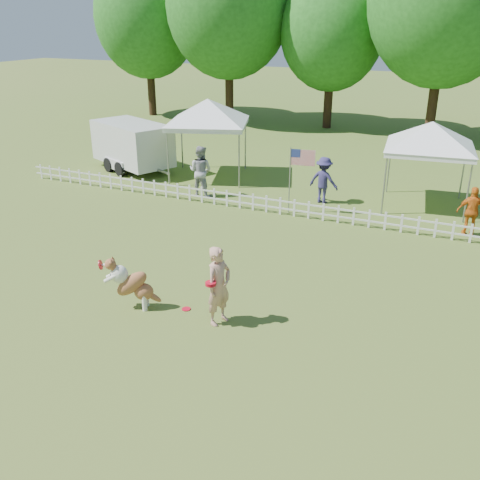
{
  "coord_description": "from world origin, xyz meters",
  "views": [
    {
      "loc": [
        5.53,
        -9.12,
        6.23
      ],
      "look_at": [
        0.51,
        2.0,
        1.1
      ],
      "focal_mm": 40.0,
      "sensor_mm": 36.0,
      "label": 1
    }
  ],
  "objects_px": {
    "frisbee_on_turf": "(186,309)",
    "cargo_trailer": "(133,146)",
    "handler": "(219,286)",
    "spectator_c": "(472,211)",
    "spectator_a": "(201,171)",
    "canopy_tent_left": "(208,140)",
    "canopy_tent_right": "(427,166)",
    "spectator_b": "(324,180)",
    "flag_pole": "(290,181)",
    "dog": "(133,284)"
  },
  "relations": [
    {
      "from": "canopy_tent_left",
      "to": "spectator_a",
      "type": "distance_m",
      "value": 2.58
    },
    {
      "from": "handler",
      "to": "canopy_tent_left",
      "type": "height_order",
      "value": "canopy_tent_left"
    },
    {
      "from": "dog",
      "to": "flag_pole",
      "type": "height_order",
      "value": "flag_pole"
    },
    {
      "from": "canopy_tent_right",
      "to": "spectator_c",
      "type": "xyz_separation_m",
      "value": [
        1.65,
        -2.22,
        -0.69
      ]
    },
    {
      "from": "dog",
      "to": "frisbee_on_turf",
      "type": "bearing_deg",
      "value": -2.16
    },
    {
      "from": "dog",
      "to": "handler",
      "type": "bearing_deg",
      "value": -15.86
    },
    {
      "from": "canopy_tent_right",
      "to": "spectator_b",
      "type": "xyz_separation_m",
      "value": [
        -3.32,
        -1.06,
        -0.63
      ]
    },
    {
      "from": "dog",
      "to": "spectator_a",
      "type": "relative_size",
      "value": 0.66
    },
    {
      "from": "canopy_tent_right",
      "to": "spectator_b",
      "type": "bearing_deg",
      "value": -168.65
    },
    {
      "from": "frisbee_on_turf",
      "to": "canopy_tent_right",
      "type": "relative_size",
      "value": 0.07
    },
    {
      "from": "flag_pole",
      "to": "spectator_c",
      "type": "distance_m",
      "value": 5.75
    },
    {
      "from": "cargo_trailer",
      "to": "spectator_c",
      "type": "xyz_separation_m",
      "value": [
        13.74,
        -2.07,
        -0.28
      ]
    },
    {
      "from": "cargo_trailer",
      "to": "spectator_a",
      "type": "relative_size",
      "value": 2.52
    },
    {
      "from": "flag_pole",
      "to": "spectator_b",
      "type": "height_order",
      "value": "flag_pole"
    },
    {
      "from": "spectator_b",
      "to": "cargo_trailer",
      "type": "bearing_deg",
      "value": 3.49
    },
    {
      "from": "frisbee_on_turf",
      "to": "canopy_tent_right",
      "type": "distance_m",
      "value": 10.66
    },
    {
      "from": "canopy_tent_left",
      "to": "flag_pole",
      "type": "bearing_deg",
      "value": -50.67
    },
    {
      "from": "flag_pole",
      "to": "canopy_tent_right",
      "type": "bearing_deg",
      "value": 22.88
    },
    {
      "from": "handler",
      "to": "canopy_tent_left",
      "type": "distance_m",
      "value": 11.54
    },
    {
      "from": "dog",
      "to": "cargo_trailer",
      "type": "bearing_deg",
      "value": 101.85
    },
    {
      "from": "cargo_trailer",
      "to": "spectator_c",
      "type": "height_order",
      "value": "cargo_trailer"
    },
    {
      "from": "handler",
      "to": "spectator_c",
      "type": "relative_size",
      "value": 1.17
    },
    {
      "from": "spectator_c",
      "to": "dog",
      "type": "bearing_deg",
      "value": 37.49
    },
    {
      "from": "spectator_c",
      "to": "cargo_trailer",
      "type": "bearing_deg",
      "value": -20.59
    },
    {
      "from": "spectator_c",
      "to": "canopy_tent_right",
      "type": "bearing_deg",
      "value": -65.36
    },
    {
      "from": "cargo_trailer",
      "to": "spectator_b",
      "type": "xyz_separation_m",
      "value": [
        8.76,
        -0.92,
        -0.21
      ]
    },
    {
      "from": "handler",
      "to": "canopy_tent_right",
      "type": "relative_size",
      "value": 0.61
    },
    {
      "from": "handler",
      "to": "spectator_a",
      "type": "bearing_deg",
      "value": 47.22
    },
    {
      "from": "dog",
      "to": "canopy_tent_right",
      "type": "height_order",
      "value": "canopy_tent_right"
    },
    {
      "from": "flag_pole",
      "to": "spectator_c",
      "type": "height_order",
      "value": "flag_pole"
    },
    {
      "from": "flag_pole",
      "to": "frisbee_on_turf",
      "type": "bearing_deg",
      "value": -99.27
    },
    {
      "from": "handler",
      "to": "dog",
      "type": "distance_m",
      "value": 2.1
    },
    {
      "from": "dog",
      "to": "flag_pole",
      "type": "distance_m",
      "value": 7.68
    },
    {
      "from": "spectator_c",
      "to": "handler",
      "type": "bearing_deg",
      "value": 46.42
    },
    {
      "from": "canopy_tent_right",
      "to": "spectator_c",
      "type": "relative_size",
      "value": 1.91
    },
    {
      "from": "cargo_trailer",
      "to": "handler",
      "type": "bearing_deg",
      "value": -23.43
    },
    {
      "from": "frisbee_on_turf",
      "to": "canopy_tent_left",
      "type": "xyz_separation_m",
      "value": [
        -4.55,
        9.96,
        1.56
      ]
    },
    {
      "from": "handler",
      "to": "cargo_trailer",
      "type": "relative_size",
      "value": 0.38
    },
    {
      "from": "frisbee_on_turf",
      "to": "flag_pole",
      "type": "height_order",
      "value": "flag_pole"
    },
    {
      "from": "spectator_c",
      "to": "frisbee_on_turf",
      "type": "bearing_deg",
      "value": 41.01
    },
    {
      "from": "frisbee_on_turf",
      "to": "cargo_trailer",
      "type": "height_order",
      "value": "cargo_trailer"
    },
    {
      "from": "dog",
      "to": "spectator_c",
      "type": "bearing_deg",
      "value": 26.71
    },
    {
      "from": "spectator_a",
      "to": "dog",
      "type": "bearing_deg",
      "value": 108.36
    },
    {
      "from": "spectator_a",
      "to": "canopy_tent_left",
      "type": "bearing_deg",
      "value": -68.8
    },
    {
      "from": "dog",
      "to": "spectator_a",
      "type": "bearing_deg",
      "value": 84.81
    },
    {
      "from": "dog",
      "to": "frisbee_on_turf",
      "type": "relative_size",
      "value": 6.11
    },
    {
      "from": "spectator_b",
      "to": "spectator_c",
      "type": "bearing_deg",
      "value": 176.37
    },
    {
      "from": "canopy_tent_right",
      "to": "cargo_trailer",
      "type": "bearing_deg",
      "value": 174.34
    },
    {
      "from": "dog",
      "to": "canopy_tent_left",
      "type": "relative_size",
      "value": 0.4
    },
    {
      "from": "handler",
      "to": "cargo_trailer",
      "type": "xyz_separation_m",
      "value": [
        -9.0,
        9.79,
        0.15
      ]
    }
  ]
}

